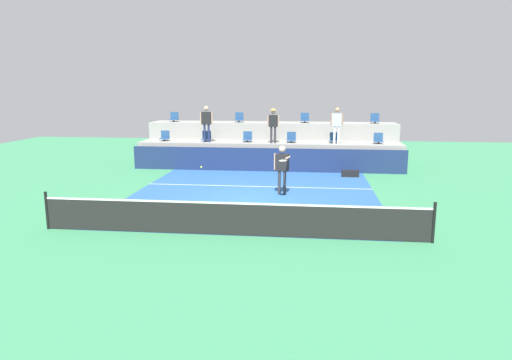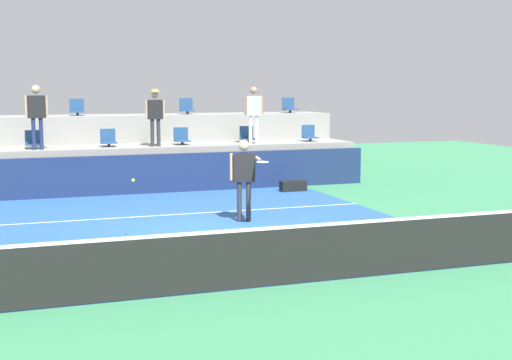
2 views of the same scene
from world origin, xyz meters
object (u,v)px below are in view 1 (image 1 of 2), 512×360
stadium_chair_lower_mid_right (291,138)px  stadium_chair_lower_left (206,137)px  stadium_chair_upper_far_left (174,118)px  stadium_chair_lower_right (334,139)px  tennis_player (282,165)px  stadium_chair_upper_right (305,119)px  stadium_chair_lower_far_right (378,139)px  stadium_chair_upper_far_right (375,119)px  stadium_chair_lower_mid_left (247,138)px  spectator_in_grey (337,122)px  spectator_with_hat (273,122)px  equipment_bag (350,173)px  stadium_chair_upper_left (239,118)px  spectator_leaning_on_rail (206,120)px  tennis_ball (201,167)px  stadium_chair_lower_far_left (165,137)px

stadium_chair_lower_mid_right → stadium_chair_lower_left: bearing=180.0°
stadium_chair_lower_mid_right → stadium_chair_upper_far_left: (-6.46, 1.80, 0.85)m
stadium_chair_lower_right → tennis_player: bearing=-109.3°
stadium_chair_lower_right → stadium_chair_upper_right: size_ratio=1.00×
stadium_chair_upper_far_left → tennis_player: stadium_chair_upper_far_left is taller
stadium_chair_lower_far_right → stadium_chair_upper_far_right: 1.99m
stadium_chair_lower_mid_left → spectator_in_grey: bearing=-5.0°
spectator_with_hat → equipment_bag: spectator_with_hat is taller
stadium_chair_lower_mid_right → stadium_chair_upper_right: 2.08m
stadium_chair_upper_far_right → equipment_bag: 4.81m
stadium_chair_upper_far_right → stadium_chair_lower_far_right: bearing=-90.9°
stadium_chair_lower_mid_right → stadium_chair_upper_left: (-2.88, 1.80, 0.85)m
stadium_chair_lower_mid_right → stadium_chair_lower_right: size_ratio=1.00×
stadium_chair_lower_right → spectator_leaning_on_rail: (-6.28, -0.38, 0.87)m
stadium_chair_upper_right → tennis_ball: (-3.38, -9.39, -1.09)m
stadium_chair_lower_far_right → stadium_chair_upper_far_right: (0.03, 1.80, 0.85)m
stadium_chair_lower_left → stadium_chair_upper_left: bearing=52.1°
stadium_chair_upper_far_left → stadium_chair_lower_far_right: bearing=-9.6°
stadium_chair_lower_mid_left → stadium_chair_lower_far_left: bearing=180.0°
tennis_player → spectator_leaning_on_rail: spectator_leaning_on_rail is taller
stadium_chair_lower_left → tennis_ball: 7.75m
stadium_chair_lower_mid_left → equipment_bag: 5.57m
stadium_chair_upper_left → spectator_leaning_on_rail: (-1.30, -2.18, 0.02)m
stadium_chair_upper_far_right → tennis_player: size_ratio=0.29×
stadium_chair_lower_right → spectator_leaning_on_rail: size_ratio=0.29×
stadium_chair_lower_mid_left → equipment_bag: bearing=-24.3°
stadium_chair_lower_far_right → tennis_ball: size_ratio=7.65×
stadium_chair_upper_far_left → equipment_bag: bearing=-23.6°
stadium_chair_lower_mid_left → spectator_with_hat: 1.59m
stadium_chair_upper_left → spectator_leaning_on_rail: 2.54m
spectator_leaning_on_rail → spectator_with_hat: spectator_leaning_on_rail is taller
stadium_chair_lower_far_left → stadium_chair_lower_mid_right: bearing=0.0°
stadium_chair_lower_far_right → stadium_chair_upper_far_left: bearing=170.4°
stadium_chair_upper_right → spectator_in_grey: 2.68m
spectator_in_grey → spectator_leaning_on_rail: bearing=180.0°
stadium_chair_lower_far_left → tennis_player: tennis_player is taller
stadium_chair_lower_far_right → stadium_chair_upper_right: bearing=153.4°
stadium_chair_lower_mid_right → tennis_ball: 8.08m
spectator_with_hat → stadium_chair_lower_right: bearing=7.4°
equipment_bag → stadium_chair_lower_left: bearing=162.4°
stadium_chair_upper_far_right → tennis_player: bearing=-118.3°
stadium_chair_upper_left → stadium_chair_upper_right: 3.50m
stadium_chair_lower_right → spectator_with_hat: bearing=-172.6°
stadium_chair_upper_far_right → tennis_ball: 11.76m
stadium_chair_lower_far_left → stadium_chair_upper_right: bearing=14.3°
stadium_chair_lower_left → tennis_ball: bearing=-78.6°
spectator_leaning_on_rail → equipment_bag: (6.92, -1.84, -2.19)m
stadium_chair_lower_left → stadium_chair_lower_mid_left: (2.09, 0.00, 0.00)m
spectator_in_grey → stadium_chair_upper_far_left: bearing=165.8°
stadium_chair_lower_right → stadium_chair_upper_left: 5.37m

